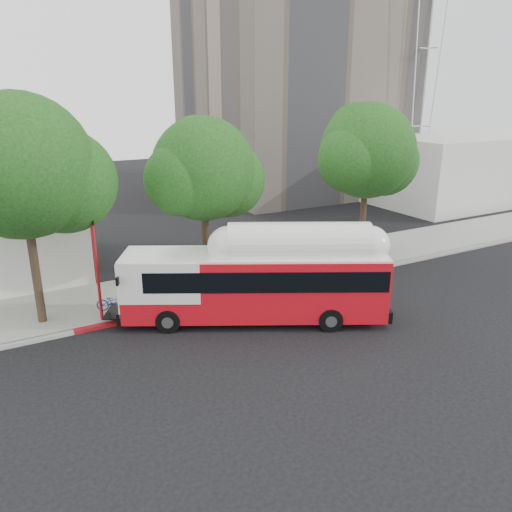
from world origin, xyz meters
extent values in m
plane|color=black|center=(0.00, 0.00, 0.00)|extent=(120.00, 120.00, 0.00)
cube|color=gray|center=(0.00, 6.50, 0.07)|extent=(60.00, 5.00, 0.15)
cube|color=gray|center=(0.00, 3.90, 0.07)|extent=(60.00, 0.30, 0.15)
cube|color=maroon|center=(-3.00, 3.90, 0.08)|extent=(10.00, 0.32, 0.16)
cylinder|color=#2D2116|center=(-9.00, 5.50, 3.04)|extent=(0.36, 0.36, 6.08)
sphere|color=#124213|center=(-9.00, 5.50, 6.84)|extent=(5.80, 5.80, 5.80)
sphere|color=#124213|center=(-7.41, 5.70, 6.08)|extent=(4.35, 4.35, 4.35)
cylinder|color=#2D2116|center=(-1.00, 6.00, 2.72)|extent=(0.36, 0.36, 5.44)
sphere|color=#124213|center=(-1.00, 6.00, 6.12)|extent=(5.00, 5.00, 5.00)
sphere|color=#124213|center=(0.38, 6.20, 5.44)|extent=(3.75, 3.75, 3.75)
cylinder|color=#2D2116|center=(9.00, 5.80, 2.88)|extent=(0.36, 0.36, 5.76)
sphere|color=#124213|center=(9.00, 5.80, 6.48)|extent=(5.40, 5.40, 5.40)
sphere|color=#124213|center=(10.48, 6.00, 5.76)|extent=(4.05, 4.05, 4.05)
cube|color=gray|center=(18.00, 28.00, 17.50)|extent=(18.00, 18.00, 35.00)
cube|color=silver|center=(30.00, 16.00, 3.00)|extent=(20.00, 12.00, 6.00)
cube|color=red|center=(-0.73, 1.38, 1.68)|extent=(11.03, 7.41, 2.71)
cube|color=black|center=(-0.32, 1.16, 2.24)|extent=(10.07, 6.93, 0.89)
cube|color=white|center=(-0.73, 1.38, 3.07)|extent=(11.00, 7.34, 0.09)
cube|color=white|center=(0.92, 0.50, 3.31)|extent=(6.15, 4.46, 0.51)
cube|color=black|center=(-6.13, 4.25, 0.47)|extent=(1.45, 1.83, 0.06)
imported|color=navy|center=(-6.13, 4.25, 0.92)|extent=(1.25, 1.68, 0.84)
cylinder|color=red|center=(-6.68, 4.49, 2.22)|extent=(0.13, 0.13, 4.45)
cube|color=black|center=(-6.68, 4.49, 4.56)|extent=(0.06, 0.44, 0.28)
camera|label=1|loc=(-10.42, -16.27, 9.56)|focal=35.00mm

